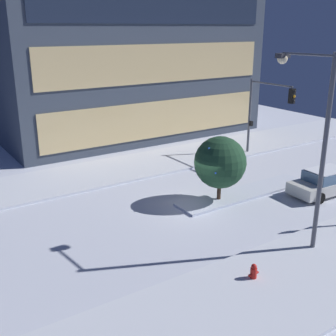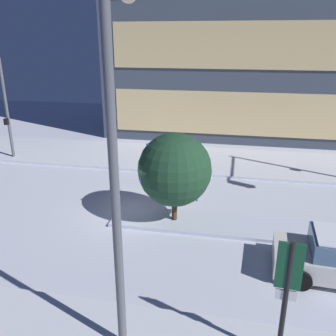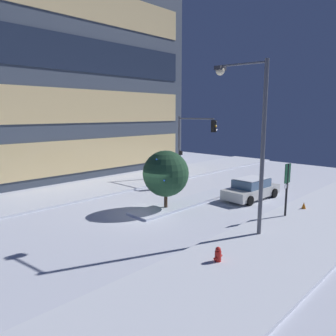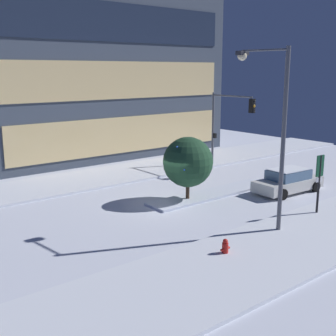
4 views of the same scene
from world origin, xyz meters
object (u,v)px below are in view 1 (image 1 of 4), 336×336
fire_hydrant (254,273)px  decorated_tree_median (220,162)px  car_near (326,182)px  street_lamp_arched (312,127)px  traffic_light_corner_far_right (266,106)px

fire_hydrant → decorated_tree_median: decorated_tree_median is taller
car_near → street_lamp_arched: (-6.21, -3.30, 4.73)m
car_near → traffic_light_corner_far_right: bearing=77.2°
fire_hydrant → car_near: bearing=23.1°
traffic_light_corner_far_right → decorated_tree_median: size_ratio=1.54×
traffic_light_corner_far_right → decorated_tree_median: (-8.11, -4.55, -1.66)m
street_lamp_arched → fire_hydrant: bearing=97.5°
traffic_light_corner_far_right → street_lamp_arched: size_ratio=0.68×
car_near → traffic_light_corner_far_right: size_ratio=0.84×
fire_hydrant → traffic_light_corner_far_right: bearing=43.3°
traffic_light_corner_far_right → decorated_tree_median: 9.45m
street_lamp_arched → car_near: bearing=-69.1°
car_near → decorated_tree_median: bearing=160.3°
fire_hydrant → street_lamp_arched: bearing=14.5°
car_near → traffic_light_corner_far_right: traffic_light_corner_far_right is taller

